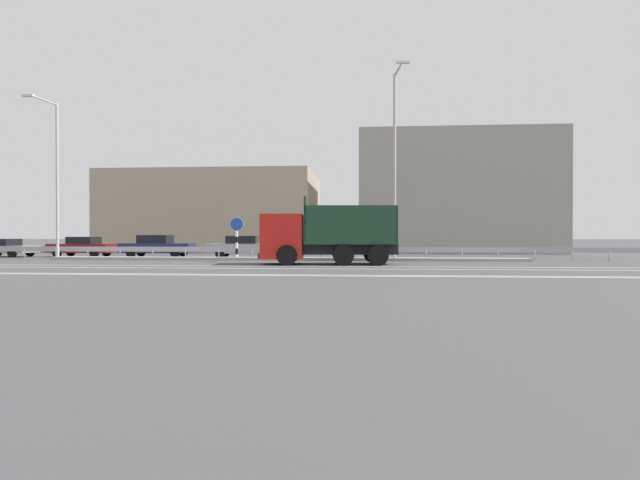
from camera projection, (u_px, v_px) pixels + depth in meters
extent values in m
plane|color=#424244|center=(277.00, 263.00, 27.28)|extent=(320.00, 320.00, 0.00)
cube|color=silver|center=(327.00, 266.00, 24.11)|extent=(51.91, 0.16, 0.01)
cube|color=silver|center=(325.00, 269.00, 22.39)|extent=(51.91, 0.16, 0.01)
cube|color=silver|center=(319.00, 275.00, 18.94)|extent=(51.91, 0.16, 0.01)
cube|color=silver|center=(318.00, 276.00, 18.51)|extent=(51.91, 0.16, 0.01)
cube|color=gray|center=(284.00, 259.00, 29.80)|extent=(28.55, 1.10, 0.18)
cube|color=#9EA0A5|center=(286.00, 250.00, 30.91)|extent=(51.91, 0.04, 0.32)
cylinder|color=#ADADB2|center=(25.00, 254.00, 32.25)|extent=(0.09, 0.09, 0.62)
cylinder|color=#ADADB2|center=(56.00, 254.00, 32.08)|extent=(0.09, 0.09, 0.62)
cylinder|color=#ADADB2|center=(88.00, 254.00, 31.91)|extent=(0.09, 0.09, 0.62)
cylinder|color=#ADADB2|center=(120.00, 254.00, 31.75)|extent=(0.09, 0.09, 0.62)
cylinder|color=#ADADB2|center=(153.00, 254.00, 31.58)|extent=(0.09, 0.09, 0.62)
cylinder|color=#ADADB2|center=(186.00, 254.00, 31.41)|extent=(0.09, 0.09, 0.62)
cylinder|color=#ADADB2|center=(219.00, 254.00, 31.25)|extent=(0.09, 0.09, 0.62)
cylinder|color=#ADADB2|center=(252.00, 254.00, 31.08)|extent=(0.09, 0.09, 0.62)
cylinder|color=#ADADB2|center=(286.00, 255.00, 30.91)|extent=(0.09, 0.09, 0.62)
cylinder|color=#ADADB2|center=(321.00, 255.00, 30.75)|extent=(0.09, 0.09, 0.62)
cylinder|color=#ADADB2|center=(355.00, 255.00, 30.58)|extent=(0.09, 0.09, 0.62)
cylinder|color=#ADADB2|center=(391.00, 255.00, 30.42)|extent=(0.09, 0.09, 0.62)
cylinder|color=#ADADB2|center=(426.00, 255.00, 30.25)|extent=(0.09, 0.09, 0.62)
cylinder|color=#ADADB2|center=(462.00, 255.00, 30.08)|extent=(0.09, 0.09, 0.62)
cylinder|color=#ADADB2|center=(498.00, 255.00, 29.92)|extent=(0.09, 0.09, 0.62)
cylinder|color=#ADADB2|center=(535.00, 255.00, 29.75)|extent=(0.09, 0.09, 0.62)
cylinder|color=#ADADB2|center=(572.00, 255.00, 29.58)|extent=(0.09, 0.09, 0.62)
cylinder|color=#ADADB2|center=(609.00, 256.00, 29.42)|extent=(0.09, 0.09, 0.62)
cube|color=red|center=(283.00, 236.00, 25.91)|extent=(2.26, 2.66, 2.27)
cube|color=black|center=(262.00, 229.00, 25.91)|extent=(0.18, 2.16, 0.85)
cube|color=black|center=(262.00, 255.00, 25.92)|extent=(0.27, 2.47, 0.24)
cube|color=black|center=(350.00, 249.00, 25.89)|extent=(4.96, 1.73, 0.53)
cube|color=#193823|center=(350.00, 243.00, 25.89)|extent=(4.84, 2.74, 0.12)
cube|color=#193823|center=(351.00, 224.00, 24.72)|extent=(4.68, 0.43, 1.83)
cube|color=#193823|center=(349.00, 225.00, 27.04)|extent=(4.68, 0.43, 1.83)
cube|color=#193823|center=(306.00, 220.00, 25.89)|extent=(0.27, 2.42, 2.29)
cube|color=#193823|center=(394.00, 224.00, 25.86)|extent=(0.27, 2.42, 1.83)
cylinder|color=black|center=(287.00, 255.00, 24.68)|extent=(1.06, 0.39, 1.04)
cylinder|color=black|center=(290.00, 253.00, 27.15)|extent=(1.06, 0.39, 1.04)
cylinder|color=black|center=(344.00, 255.00, 24.66)|extent=(1.06, 0.39, 1.04)
cylinder|color=black|center=(342.00, 253.00, 27.13)|extent=(1.06, 0.39, 1.04)
cylinder|color=black|center=(378.00, 255.00, 24.65)|extent=(1.06, 0.39, 1.04)
cylinder|color=black|center=(373.00, 253.00, 27.12)|extent=(1.06, 0.39, 1.04)
cylinder|color=white|center=(237.00, 257.00, 30.02)|extent=(0.16, 0.16, 0.35)
cylinder|color=black|center=(237.00, 251.00, 30.02)|extent=(0.16, 0.16, 0.35)
cylinder|color=white|center=(237.00, 246.00, 30.02)|extent=(0.16, 0.16, 0.35)
cylinder|color=black|center=(237.00, 240.00, 30.01)|extent=(0.16, 0.16, 0.35)
cylinder|color=white|center=(237.00, 234.00, 30.01)|extent=(0.16, 0.16, 0.35)
cylinder|color=#1E4CB2|center=(237.00, 224.00, 30.00)|extent=(0.79, 0.03, 0.79)
cylinder|color=white|center=(237.00, 224.00, 30.00)|extent=(0.85, 0.02, 0.85)
cylinder|color=#ADADB2|center=(57.00, 181.00, 30.93)|extent=(0.18, 0.18, 9.74)
cylinder|color=#ADADB2|center=(43.00, 100.00, 29.71)|extent=(0.33, 2.37, 0.10)
cube|color=silver|center=(28.00, 96.00, 28.54)|extent=(0.72, 0.27, 0.12)
cylinder|color=#ADADB2|center=(395.00, 167.00, 29.20)|extent=(0.18, 0.18, 10.98)
cylinder|color=#ADADB2|center=(399.00, 69.00, 27.88)|extent=(0.35, 2.53, 0.10)
cube|color=silver|center=(403.00, 62.00, 26.61)|extent=(0.72, 0.27, 0.12)
cube|color=gray|center=(5.00, 249.00, 34.69)|extent=(4.15, 2.01, 0.48)
cube|color=black|center=(3.00, 242.00, 34.70)|extent=(1.78, 1.68, 0.48)
cylinder|color=black|center=(30.00, 252.00, 35.39)|extent=(0.61, 0.23, 0.60)
cylinder|color=black|center=(12.00, 253.00, 33.68)|extent=(0.61, 0.23, 0.60)
cube|color=maroon|center=(82.00, 248.00, 34.57)|extent=(4.34, 1.77, 0.61)
cube|color=black|center=(84.00, 240.00, 34.55)|extent=(1.84, 1.52, 0.49)
cylinder|color=black|center=(57.00, 253.00, 33.91)|extent=(0.60, 0.21, 0.60)
cylinder|color=black|center=(71.00, 252.00, 35.50)|extent=(0.60, 0.21, 0.60)
cylinder|color=black|center=(94.00, 253.00, 33.65)|extent=(0.60, 0.21, 0.60)
cylinder|color=black|center=(107.00, 252.00, 35.23)|extent=(0.60, 0.21, 0.60)
cube|color=navy|center=(158.00, 248.00, 34.36)|extent=(4.93, 1.89, 0.66)
cube|color=black|center=(155.00, 239.00, 34.36)|extent=(2.09, 1.61, 0.56)
cylinder|color=black|center=(183.00, 252.00, 35.12)|extent=(0.60, 0.21, 0.60)
cylinder|color=black|center=(175.00, 253.00, 33.43)|extent=(0.60, 0.21, 0.60)
cylinder|color=black|center=(141.00, 252.00, 35.29)|extent=(0.60, 0.21, 0.60)
cylinder|color=black|center=(131.00, 253.00, 33.60)|extent=(0.60, 0.21, 0.60)
cube|color=#A3A3A8|center=(244.00, 248.00, 33.42)|extent=(4.84, 1.97, 0.65)
cube|color=black|center=(242.00, 240.00, 33.42)|extent=(2.08, 1.60, 0.52)
cylinder|color=black|center=(268.00, 253.00, 34.20)|extent=(0.61, 0.24, 0.60)
cylinder|color=black|center=(265.00, 254.00, 32.60)|extent=(0.61, 0.24, 0.60)
cylinder|color=black|center=(225.00, 253.00, 34.25)|extent=(0.61, 0.24, 0.60)
cylinder|color=black|center=(220.00, 254.00, 32.66)|extent=(0.61, 0.24, 0.60)
cube|color=tan|center=(218.00, 213.00, 47.44)|extent=(18.48, 12.41, 7.17)
cube|color=gray|center=(452.00, 195.00, 44.58)|extent=(16.60, 10.52, 10.19)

